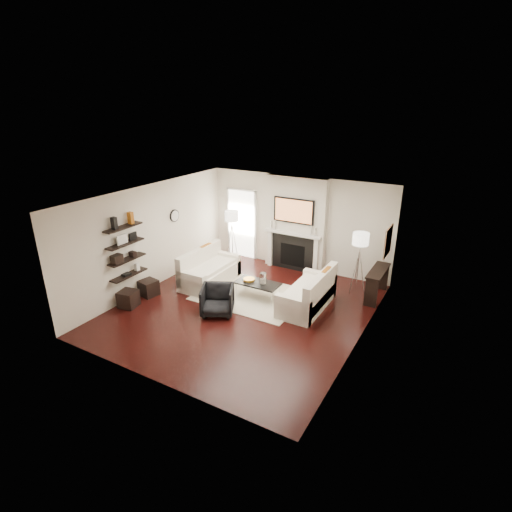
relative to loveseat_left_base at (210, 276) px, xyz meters
The scene contains 71 objects.
room_envelope 2.08m from the loveseat_left_base, 27.76° to the right, with size 6.00×6.00×6.00m.
chimney_breast 2.82m from the loveseat_left_base, 53.19° to the left, with size 1.80×0.25×2.70m, color silver.
fireplace_surround 2.49m from the loveseat_left_base, 51.31° to the left, with size 1.30×0.02×1.04m, color black.
firebox 2.48m from the loveseat_left_base, 51.24° to the left, with size 0.75×0.02×0.65m, color black.
mantel_pilaster_l 2.10m from the loveseat_left_base, 66.54° to the left, with size 0.12×0.08×1.10m, color white.
mantel_pilaster_r 2.97m from the loveseat_left_base, 39.97° to the left, with size 0.12×0.08×1.10m, color white.
mantel_shelf 2.60m from the loveseat_left_base, 50.58° to the left, with size 1.70×0.18×0.07m, color white.
tv_body 2.91m from the loveseat_left_base, 50.95° to the left, with size 1.20×0.06×0.70m, color black.
tv_screen 2.89m from the loveseat_left_base, 50.47° to the left, with size 1.10×0.01×0.62m, color #BF723F.
candlestick_l_tall 2.40m from the loveseat_left_base, 62.24° to the left, with size 0.04×0.04×0.30m, color silver.
candlestick_l_short 2.33m from the loveseat_left_base, 65.41° to the left, with size 0.04×0.04×0.24m, color silver.
candlestick_r_tall 3.02m from the loveseat_left_base, 42.04° to the left, with size 0.04×0.04×0.30m, color silver.
candlestick_r_short 3.11m from the loveseat_left_base, 40.33° to the left, with size 0.04×0.04×0.24m, color silver.
hallway_panel 2.34m from the loveseat_left_base, 98.04° to the left, with size 0.90×0.02×2.10m, color white.
door_trim_l 2.44m from the loveseat_left_base, 110.11° to the left, with size 0.06×0.06×2.16m, color white.
door_trim_r 2.31m from the loveseat_left_base, 85.38° to the left, with size 0.06×0.06×2.16m, color white.
door_trim_top 2.90m from the loveseat_left_base, 98.12° to the left, with size 1.02×0.06×0.06m, color white.
rug 1.35m from the loveseat_left_base, ahead, with size 2.60×2.00×0.01m, color beige.
loveseat_left_base is the anchor object (origin of this frame).
loveseat_left_back 0.46m from the loveseat_left_base, behind, with size 0.18×1.80×0.80m, color white.
loveseat_left_arm_n 0.81m from the loveseat_left_base, 90.00° to the right, with size 0.85×0.18×0.60m, color white.
loveseat_left_arm_s 0.81m from the loveseat_left_base, 90.00° to the left, with size 0.85×0.18×0.60m, color white.
loveseat_left_cushion 0.26m from the loveseat_left_base, ahead, with size 0.63×1.44×0.10m, color white.
pillow_left_orange 0.69m from the loveseat_left_base, 138.15° to the left, with size 0.10×0.42×0.42m, color #A05613.
pillow_left_charcoal 0.68m from the loveseat_left_base, 138.15° to the right, with size 0.10×0.40×0.40m, color black.
loveseat_right_base 2.80m from the loveseat_left_base, ahead, with size 0.85×1.80×0.42m, color white.
loveseat_right_back 3.15m from the loveseat_left_base, ahead, with size 0.18×1.80×0.80m, color white.
loveseat_right_arm_n 2.90m from the loveseat_left_base, 15.41° to the right, with size 0.85×0.18×0.60m, color white.
loveseat_right_arm_s 2.92m from the loveseat_left_base, 16.90° to the left, with size 0.85×0.18×0.60m, color white.
loveseat_right_cushion 2.76m from the loveseat_left_base, ahead, with size 0.63×1.44×0.10m, color white.
pillow_right_orange 3.19m from the loveseat_left_base, ahead, with size 0.10×0.42×0.42m, color #A05613.
pillow_right_charcoal 3.18m from the loveseat_left_base, ahead, with size 0.10×0.40×0.40m, color black.
coffee_table 1.57m from the loveseat_left_base, ahead, with size 1.10×0.55×0.04m, color black.
coffee_leg_nw 1.11m from the loveseat_left_base, 18.65° to the right, with size 0.02×0.02×0.38m, color silver.
coffee_leg_ne 2.08m from the loveseat_left_base, ahead, with size 0.02×0.02×0.38m, color silver.
coffee_leg_sw 1.05m from the loveseat_left_base, ahead, with size 0.02×0.02×0.38m, color silver.
coffee_leg_se 2.05m from the loveseat_left_base, ahead, with size 0.02×0.02×0.38m, color silver.
hurricane_glass 1.74m from the loveseat_left_base, ahead, with size 0.17×0.17×0.29m, color white.
hurricane_candle 1.73m from the loveseat_left_base, ahead, with size 0.09×0.09×0.13m, color white.
copper_bowl 1.33m from the loveseat_left_base, ahead, with size 0.29×0.29×0.05m, color orange.
armchair 1.70m from the loveseat_left_base, 48.58° to the right, with size 0.72×0.67×0.74m, color black.
lamp_left_post 1.66m from the loveseat_left_base, 100.91° to the left, with size 0.02×0.02×1.20m, color silver.
lamp_left_shade 2.04m from the loveseat_left_base, 100.91° to the left, with size 0.40×0.40×0.30m, color white.
lamp_left_leg_a 1.65m from the loveseat_left_base, 97.04° to the left, with size 0.02×0.02×1.25m, color silver.
lamp_left_leg_b 1.77m from the loveseat_left_base, 102.11° to the left, with size 0.02×0.02×1.25m, color silver.
lamp_left_leg_c 1.59m from the loveseat_left_base, 103.60° to the left, with size 0.02×0.02×1.25m, color silver.
lamp_right_post 3.88m from the loveseat_left_base, 21.32° to the left, with size 0.02×0.02×1.20m, color silver.
lamp_right_shade 4.05m from the loveseat_left_base, 21.32° to the left, with size 0.40×0.40×0.30m, color white.
lamp_right_leg_a 3.98m from the loveseat_left_base, 20.74° to the left, with size 0.02×0.02×1.25m, color silver.
lamp_right_leg_b 3.86m from the loveseat_left_base, 22.94° to the left, with size 0.02×0.02×1.25m, color silver.
lamp_right_leg_c 3.79m from the loveseat_left_base, 20.28° to the left, with size 0.02×0.02×1.25m, color silver.
console_top 4.36m from the loveseat_left_base, 18.12° to the left, with size 0.35×1.20×0.04m, color black.
console_leg_n 4.19m from the loveseat_left_base, 10.96° to the left, with size 0.30×0.04×0.71m, color black.
console_leg_s 4.53m from the loveseat_left_base, 24.75° to the left, with size 0.30×0.04×0.71m, color black.
wall_art 4.65m from the loveseat_left_base, 16.15° to the left, with size 0.03×0.70×0.70m, color #AD7F56.
shelf_bottom 2.16m from the loveseat_left_base, 120.71° to the right, with size 0.25×1.00×0.04m, color black.
shelf_lower 2.29m from the loveseat_left_base, 120.71° to the right, with size 0.25×1.00×0.04m, color black.
shelf_upper 2.47m from the loveseat_left_base, 120.71° to the right, with size 0.25×1.00×0.04m, color black.
shelf_top 2.70m from the loveseat_left_base, 120.71° to the right, with size 0.25×1.00×0.04m, color black.
decor_magfile_a 2.96m from the loveseat_left_base, 117.71° to the right, with size 0.12×0.10×0.28m, color black.
decor_magfile_b 2.64m from the loveseat_left_base, 124.69° to the right, with size 0.12×0.10×0.28m, color #A05613.
decor_frame_a 2.59m from the loveseat_left_base, 119.75° to the right, with size 0.04×0.30×0.22m, color white.
decor_frame_b 2.35m from the loveseat_left_base, 124.76° to the right, with size 0.04×0.22×0.18m, color black.
decor_wine_rack 2.57m from the loveseat_left_base, 117.03° to the right, with size 0.18×0.25×0.20m, color black.
decor_box_small 2.17m from the loveseat_left_base, 123.56° to the right, with size 0.15×0.12×0.12m, color black.
decor_books 2.24m from the loveseat_left_base, 119.59° to the right, with size 0.14×0.20×0.05m, color black.
decor_box_tall 1.97m from the loveseat_left_base, 124.97° to the right, with size 0.10×0.10×0.18m, color white.
clock_rim 1.91m from the loveseat_left_base, behind, with size 0.34×0.34×0.04m, color black.
clock_face 1.89m from the loveseat_left_base, behind, with size 0.29×0.29×0.01m, color white.
ottoman_near 1.65m from the loveseat_left_base, 124.07° to the right, with size 0.40×0.40×0.40m, color black.
ottoman_far 2.26m from the loveseat_left_base, 114.24° to the right, with size 0.40×0.40×0.40m, color black.
Camera 1 is at (4.40, -7.13, 4.63)m, focal length 28.00 mm.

